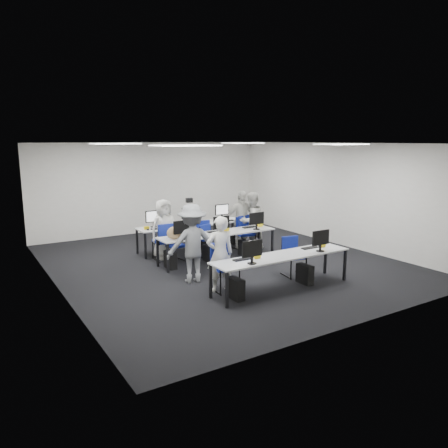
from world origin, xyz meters
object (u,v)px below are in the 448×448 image
desk_front (282,257)px  chair_2 (176,252)px  chair_3 (205,245)px  chair_1 (293,264)px  chair_6 (201,244)px  student_0 (220,254)px  student_2 (164,229)px  chair_4 (245,240)px  student_1 (251,221)px  student_3 (241,220)px  desk_mid (218,235)px  chair_5 (164,248)px  photographer (192,243)px  chair_7 (239,237)px  chair_0 (224,276)px

desk_front → chair_2: chair_2 is taller
desk_front → chair_3: chair_3 is taller
chair_1 → chair_6: size_ratio=1.05×
chair_3 → student_0: (-1.14, -2.64, 0.50)m
student_2 → chair_2: bearing=-80.0°
chair_4 → student_1: student_1 is taller
chair_3 → student_3: student_3 is taller
desk_mid → chair_5: chair_5 is taller
chair_3 → student_0: size_ratio=0.59×
chair_1 → chair_4: size_ratio=0.96×
chair_4 → student_2: 2.39m
chair_3 → photographer: bearing=-120.4°
chair_1 → student_1: size_ratio=0.55×
chair_6 → student_2: student_2 is taller
chair_3 → student_3: bearing=13.2°
chair_7 → desk_front: bearing=-122.7°
desk_front → chair_2: (-0.97, 3.07, -0.42)m
chair_1 → chair_3: (-0.83, 2.65, 0.01)m
chair_0 → chair_2: 2.51m
chair_7 → photographer: photographer is taller
student_3 → chair_2: bearing=-164.2°
desk_front → chair_6: chair_6 is taller
chair_7 → student_0: student_0 is taller
chair_1 → chair_2: (-1.78, 2.50, -0.02)m
desk_front → chair_0: size_ratio=3.28×
chair_5 → student_2: student_2 is taller
chair_5 → chair_4: bearing=-3.8°
chair_7 → student_2: (-2.32, 0.06, 0.48)m
student_1 → photographer: bearing=23.7°
chair_5 → student_3: bearing=3.0°
chair_1 → chair_5: bearing=135.0°
desk_front → chair_2: size_ratio=3.86×
chair_0 → chair_5: chair_5 is taller
chair_7 → student_3: (0.02, -0.09, 0.53)m
chair_6 → chair_7: size_ratio=0.88×
chair_3 → student_3: size_ratio=0.55×
chair_0 → chair_4: bearing=52.7°
chair_4 → photographer: size_ratio=0.54×
chair_0 → chair_2: chair_0 is taller
desk_mid → photographer: bearing=-138.8°
chair_3 → chair_7: bearing=17.2°
desk_mid → student_1: size_ratio=1.96×
photographer → chair_7: bearing=-130.4°
desk_front → chair_7: bearing=70.4°
chair_0 → chair_6: size_ratio=1.15×
student_1 → student_3: 0.31m
student_2 → student_0: bearing=-95.3°
desk_mid → chair_0: bearing=-117.6°
chair_4 → chair_5: bearing=-174.1°
student_1 → photographer: 3.30m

